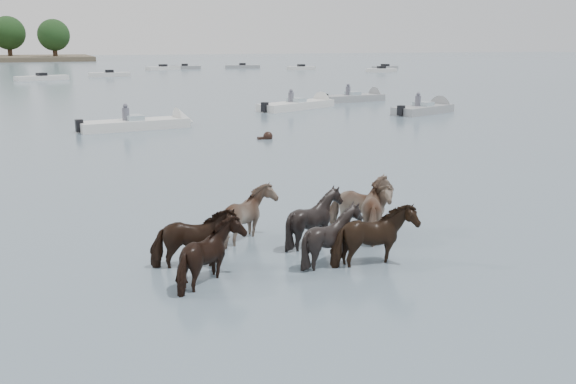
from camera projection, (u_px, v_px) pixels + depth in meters
name	position (u px, v px, depth m)	size (l,w,h in m)	color
ground	(226.00, 276.00, 12.02)	(400.00, 400.00, 0.00)	slate
pony_herd	(307.00, 229.00, 13.33)	(6.10, 3.98, 1.51)	black
swimming_pony	(267.00, 137.00, 28.85)	(0.72, 0.44, 0.44)	black
motorboat_b	(150.00, 124.00, 32.41)	(6.14, 2.30, 1.92)	silver
motorboat_c	(305.00, 105.00, 42.14)	(6.50, 4.21, 1.92)	silver
motorboat_d	(430.00, 109.00, 39.48)	(5.22, 3.31, 1.92)	gray
motorboat_e	(361.00, 98.00, 47.19)	(5.58, 2.25, 1.92)	gray
distant_flotilla	(46.00, 74.00, 80.39)	(106.37, 27.32, 0.93)	gray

